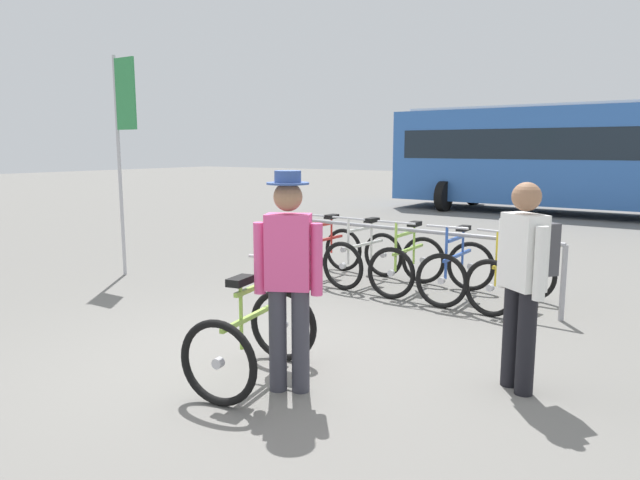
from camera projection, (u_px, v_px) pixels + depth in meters
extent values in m
plane|color=slate|center=(256.00, 359.00, 5.26)|extent=(80.00, 80.00, 0.00)
cylinder|color=#99999E|center=(295.00, 247.00, 8.70)|extent=(0.06, 0.06, 0.85)
cylinder|color=#99999E|center=(563.00, 283.00, 6.38)|extent=(0.06, 0.06, 0.85)
cylinder|color=#99999E|center=(409.00, 230.00, 7.47)|extent=(3.84, 0.31, 0.05)
torus|color=black|center=(343.00, 250.00, 9.01)|extent=(0.66, 0.10, 0.66)
cylinder|color=#B7B7BC|center=(343.00, 250.00, 9.01)|extent=(0.08, 0.06, 0.08)
torus|color=black|center=(304.00, 260.00, 8.19)|extent=(0.66, 0.10, 0.66)
cylinder|color=#B7B7BC|center=(304.00, 260.00, 8.19)|extent=(0.08, 0.06, 0.08)
cube|color=red|center=(324.00, 240.00, 8.57)|extent=(0.06, 0.92, 0.04)
cube|color=red|center=(323.00, 225.00, 8.49)|extent=(0.05, 0.61, 0.04)
cylinder|color=red|center=(331.00, 235.00, 8.71)|extent=(0.03, 0.03, 0.55)
cube|color=black|center=(332.00, 217.00, 8.67)|extent=(0.13, 0.24, 0.06)
cylinder|color=red|center=(309.00, 237.00, 8.24)|extent=(0.03, 0.03, 0.63)
cylinder|color=#B7B7BC|center=(309.00, 215.00, 8.19)|extent=(0.52, 0.04, 0.03)
torus|color=black|center=(383.00, 255.00, 8.58)|extent=(0.66, 0.13, 0.66)
cylinder|color=#B7B7BC|center=(383.00, 255.00, 8.58)|extent=(0.08, 0.07, 0.08)
torus|color=black|center=(343.00, 266.00, 7.79)|extent=(0.66, 0.13, 0.66)
cylinder|color=#B7B7BC|center=(343.00, 266.00, 7.79)|extent=(0.08, 0.07, 0.08)
cube|color=silver|center=(364.00, 244.00, 8.15)|extent=(0.11, 0.92, 0.04)
cube|color=silver|center=(362.00, 229.00, 8.07)|extent=(0.08, 0.61, 0.04)
cylinder|color=silver|center=(371.00, 239.00, 8.28)|extent=(0.03, 0.03, 0.55)
cube|color=black|center=(372.00, 220.00, 8.24)|extent=(0.14, 0.25, 0.06)
cylinder|color=silver|center=(348.00, 241.00, 7.83)|extent=(0.03, 0.03, 0.63)
cylinder|color=#B7B7BC|center=(348.00, 218.00, 7.78)|extent=(0.52, 0.07, 0.03)
torus|color=black|center=(423.00, 260.00, 8.18)|extent=(0.66, 0.10, 0.66)
cylinder|color=#B7B7BC|center=(423.00, 260.00, 8.18)|extent=(0.08, 0.06, 0.08)
torus|color=black|center=(391.00, 273.00, 7.34)|extent=(0.66, 0.10, 0.66)
cylinder|color=#B7B7BC|center=(391.00, 273.00, 7.34)|extent=(0.08, 0.06, 0.08)
cube|color=#9ED14C|center=(408.00, 250.00, 7.72)|extent=(0.05, 0.92, 0.04)
cube|color=#9ED14C|center=(407.00, 233.00, 7.65)|extent=(0.05, 0.61, 0.04)
cylinder|color=#9ED14C|center=(414.00, 244.00, 7.87)|extent=(0.03, 0.03, 0.55)
cube|color=black|center=(415.00, 224.00, 7.82)|extent=(0.12, 0.24, 0.06)
cylinder|color=#9ED14C|center=(396.00, 247.00, 7.39)|extent=(0.03, 0.03, 0.63)
cylinder|color=#B7B7BC|center=(396.00, 223.00, 7.34)|extent=(0.52, 0.04, 0.03)
torus|color=black|center=(470.00, 266.00, 7.76)|extent=(0.66, 0.10, 0.66)
cylinder|color=#B7B7BC|center=(470.00, 266.00, 7.76)|extent=(0.08, 0.06, 0.08)
torus|color=black|center=(441.00, 281.00, 6.92)|extent=(0.66, 0.10, 0.66)
cylinder|color=#B7B7BC|center=(441.00, 281.00, 6.92)|extent=(0.08, 0.06, 0.08)
cube|color=#2D56B7|center=(457.00, 256.00, 7.30)|extent=(0.04, 0.92, 0.04)
cube|color=#2D56B7|center=(457.00, 238.00, 7.22)|extent=(0.04, 0.61, 0.04)
cylinder|color=#2D56B7|center=(463.00, 250.00, 7.44)|extent=(0.03, 0.03, 0.55)
cube|color=black|center=(464.00, 228.00, 7.40)|extent=(0.12, 0.24, 0.06)
cylinder|color=#2D56B7|center=(446.00, 253.00, 6.97)|extent=(0.03, 0.03, 0.63)
cylinder|color=#B7B7BC|center=(447.00, 227.00, 6.92)|extent=(0.52, 0.03, 0.03)
torus|color=black|center=(531.00, 274.00, 7.27)|extent=(0.66, 0.19, 0.66)
cylinder|color=#B7B7BC|center=(531.00, 274.00, 7.27)|extent=(0.09, 0.07, 0.08)
torus|color=black|center=(490.00, 288.00, 6.56)|extent=(0.66, 0.19, 0.66)
cylinder|color=#B7B7BC|center=(490.00, 288.00, 6.56)|extent=(0.09, 0.07, 0.08)
cube|color=yellow|center=(513.00, 262.00, 6.88)|extent=(0.22, 0.91, 0.04)
cube|color=yellow|center=(512.00, 244.00, 6.81)|extent=(0.16, 0.61, 0.04)
cylinder|color=yellow|center=(520.00, 256.00, 7.00)|extent=(0.03, 0.03, 0.55)
cube|color=black|center=(521.00, 233.00, 6.96)|extent=(0.17, 0.26, 0.06)
cylinder|color=yellow|center=(497.00, 259.00, 6.59)|extent=(0.03, 0.03, 0.63)
cylinder|color=#B7B7BC|center=(498.00, 232.00, 6.54)|extent=(0.52, 0.13, 0.03)
torus|color=black|center=(218.00, 363.00, 4.27)|extent=(0.66, 0.17, 0.66)
cylinder|color=#B7B7BC|center=(218.00, 363.00, 4.27)|extent=(0.09, 0.07, 0.08)
torus|color=black|center=(283.00, 325.00, 5.19)|extent=(0.66, 0.17, 0.66)
cylinder|color=#B7B7BC|center=(283.00, 325.00, 5.19)|extent=(0.09, 0.07, 0.08)
cube|color=#9ED14C|center=(253.00, 315.00, 4.69)|extent=(0.19, 0.91, 0.04)
cube|color=#9ED14C|center=(256.00, 287.00, 4.70)|extent=(0.14, 0.61, 0.04)
cylinder|color=#9ED14C|center=(241.00, 315.00, 4.52)|extent=(0.03, 0.03, 0.55)
cube|color=black|center=(240.00, 281.00, 4.48)|extent=(0.16, 0.26, 0.06)
cylinder|color=#9ED14C|center=(276.00, 294.00, 5.03)|extent=(0.03, 0.03, 0.63)
cylinder|color=#B7B7BC|center=(276.00, 258.00, 4.98)|extent=(0.52, 0.11, 0.03)
cube|color=gray|center=(284.00, 269.00, 5.13)|extent=(0.29, 0.24, 0.22)
ellipsoid|color=#4C3828|center=(283.00, 257.00, 5.11)|extent=(0.20, 0.19, 0.16)
sphere|color=#4C3828|center=(288.00, 245.00, 5.17)|extent=(0.11, 0.11, 0.11)
cylinder|color=#383842|center=(301.00, 341.00, 4.52)|extent=(0.14, 0.14, 0.82)
cylinder|color=#383842|center=(278.00, 340.00, 4.54)|extent=(0.14, 0.14, 0.82)
cube|color=#E54C8C|center=(288.00, 252.00, 4.42)|extent=(0.39, 0.33, 0.58)
cylinder|color=#E54C8C|center=(317.00, 260.00, 4.38)|extent=(0.09, 0.09, 0.55)
cylinder|color=#E54C8C|center=(260.00, 258.00, 4.44)|extent=(0.09, 0.09, 0.55)
sphere|color=#9E7051|center=(288.00, 197.00, 4.35)|extent=(0.22, 0.22, 0.22)
cylinder|color=#334C8C|center=(288.00, 183.00, 4.34)|extent=(0.32, 0.32, 0.02)
cylinder|color=#334C8C|center=(288.00, 177.00, 4.33)|extent=(0.20, 0.20, 0.09)
cylinder|color=black|center=(526.00, 343.00, 4.46)|extent=(0.14, 0.14, 0.82)
cylinder|color=black|center=(511.00, 336.00, 4.63)|extent=(0.14, 0.14, 0.82)
cube|color=white|center=(524.00, 252.00, 4.43)|extent=(0.39, 0.37, 0.58)
cylinder|color=white|center=(540.00, 264.00, 4.23)|extent=(0.09, 0.09, 0.55)
cylinder|color=white|center=(503.00, 253.00, 4.64)|extent=(0.09, 0.09, 0.55)
sphere|color=#9E7051|center=(527.00, 197.00, 4.37)|extent=(0.22, 0.22, 0.22)
cube|color=#3F3F44|center=(541.00, 248.00, 4.48)|extent=(0.29, 0.27, 0.40)
cube|color=#3366B7|center=(570.00, 156.00, 16.50)|extent=(10.06, 2.77, 2.70)
cube|color=#19232D|center=(571.00, 144.00, 16.45)|extent=(9.27, 2.77, 0.84)
cube|color=silver|center=(573.00, 106.00, 16.28)|extent=(9.06, 2.50, 0.08)
cylinder|color=black|center=(444.00, 196.00, 17.54)|extent=(0.27, 0.91, 0.90)
cylinder|color=black|center=(474.00, 191.00, 19.55)|extent=(0.27, 0.91, 0.90)
cylinder|color=#B2B2B7|center=(120.00, 168.00, 8.53)|extent=(0.05, 0.05, 3.20)
cube|color=#338C4C|center=(125.00, 94.00, 8.25)|extent=(0.40, 0.03, 1.00)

